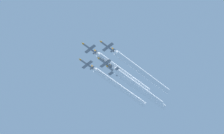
{
  "coord_description": "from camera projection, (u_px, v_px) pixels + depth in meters",
  "views": [
    {
      "loc": [
        -152.09,
        137.14,
        2.21
      ],
      "look_at": [
        -0.24,
        -12.12,
        232.93
      ],
      "focal_mm": 86.83,
      "sensor_mm": 36.0,
      "label": 1
    }
  ],
  "objects": [
    {
      "name": "jet_lead",
      "position": [
        89.0,
        48.0,
        306.44
      ],
      "size": [
        7.92,
        11.54,
        2.77
      ],
      "color": "slate"
    },
    {
      "name": "jet_left_wingman",
      "position": [
        107.0,
        46.0,
        304.24
      ],
      "size": [
        7.92,
        11.54,
        2.77
      ],
      "color": "slate"
    },
    {
      "name": "jet_right_wingman",
      "position": [
        86.0,
        64.0,
        313.07
      ],
      "size": [
        7.92,
        11.54,
        2.77
      ],
      "color": "slate"
    },
    {
      "name": "jet_slot",
      "position": [
        105.0,
        63.0,
        310.16
      ],
      "size": [
        7.92,
        11.54,
        2.77
      ],
      "color": "slate"
    },
    {
      "name": "jet_high_trail",
      "position": [
        113.0,
        70.0,
        313.05
      ],
      "size": [
        7.92,
        11.54,
        2.77
      ],
      "color": "slate"
    },
    {
      "name": "smoke_trail_lead",
      "position": [
        123.0,
        72.0,
        319.29
      ],
      "size": [
        3.23,
        43.57,
        3.23
      ],
      "color": "white"
    },
    {
      "name": "smoke_trail_left_wingman",
      "position": [
        142.0,
        72.0,
        317.68
      ],
      "size": [
        3.23,
        46.07,
        3.23
      ],
      "color": "white"
    },
    {
      "name": "smoke_trail_right_wingman",
      "position": [
        119.0,
        87.0,
        325.92
      ],
      "size": [
        3.23,
        43.55,
        3.23
      ],
      "color": "white"
    },
    {
      "name": "smoke_trail_slot",
      "position": [
        137.0,
        86.0,
        322.92
      ],
      "size": [
        3.23,
        43.19,
        3.23
      ],
      "color": "white"
    },
    {
      "name": "smoke_trail_high_trail",
      "position": [
        142.0,
        92.0,
        324.83
      ],
      "size": [
        3.23,
        39.07,
        3.23
      ],
      "color": "white"
    }
  ]
}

